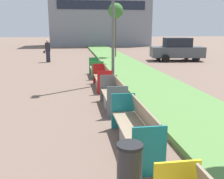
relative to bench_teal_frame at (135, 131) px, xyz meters
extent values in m
cube|color=#568442|center=(2.26, 4.95, -0.29)|extent=(2.80, 120.00, 0.18)
cube|color=gray|center=(3.06, 36.54, 4.92)|extent=(14.83, 7.03, 10.59)
cube|color=#1E2333|center=(3.06, 32.98, 5.45)|extent=(12.46, 0.08, 1.20)
cube|color=gray|center=(-0.04, 0.00, -0.17)|extent=(0.52, 0.60, 0.42)
cube|color=gray|center=(-0.04, 0.00, 0.06)|extent=(0.58, 2.33, 0.05)
cube|color=gray|center=(0.23, 0.00, 0.32)|extent=(0.14, 2.23, 0.48)
cube|color=#197A7F|center=(-0.04, -1.18, 0.09)|extent=(0.62, 0.04, 0.94)
cube|color=#197A7F|center=(-0.04, 1.18, 0.09)|extent=(0.62, 0.04, 0.94)
cube|color=gray|center=(-0.04, 3.01, -0.17)|extent=(0.52, 0.60, 0.42)
cube|color=gray|center=(-0.04, 3.01, 0.06)|extent=(0.58, 1.87, 0.05)
cube|color=gray|center=(0.23, 3.01, 0.32)|extent=(0.14, 1.80, 0.48)
cube|color=slate|center=(-0.04, 2.05, 0.09)|extent=(0.62, 0.04, 0.94)
cube|color=slate|center=(-0.04, 3.97, 0.09)|extent=(0.62, 0.04, 0.94)
cube|color=gray|center=(-0.04, 6.05, -0.17)|extent=(0.52, 0.60, 0.42)
cube|color=gray|center=(-0.04, 6.05, 0.06)|extent=(0.58, 2.11, 0.05)
cube|color=gray|center=(0.23, 6.05, 0.32)|extent=(0.14, 2.02, 0.48)
cube|color=red|center=(-0.04, 4.98, 0.09)|extent=(0.62, 0.04, 0.94)
cube|color=red|center=(-0.04, 7.13, 0.09)|extent=(0.62, 0.04, 0.94)
cube|color=gray|center=(-0.04, 9.01, -0.17)|extent=(0.52, 0.60, 0.42)
cube|color=gray|center=(-0.04, 9.01, 0.06)|extent=(0.58, 1.92, 0.05)
cube|color=gray|center=(0.23, 9.01, 0.32)|extent=(0.14, 1.84, 0.48)
cube|color=#238C3D|center=(-0.04, 8.03, 0.09)|extent=(0.62, 0.04, 0.94)
cube|color=#238C3D|center=(-0.04, 9.99, 0.09)|extent=(0.62, 0.04, 0.94)
cylinder|color=#2D2D30|center=(-0.52, -1.79, 0.06)|extent=(0.38, 0.38, 0.88)
cylinder|color=black|center=(-0.52, -1.79, 0.53)|extent=(0.39, 0.39, 0.05)
cylinder|color=brown|center=(2.47, 17.54, 1.48)|extent=(0.10, 0.10, 3.71)
sphere|color=#38702D|center=(2.47, 17.54, 3.69)|extent=(1.28, 1.28, 1.28)
cube|color=#232633|center=(-3.17, 15.85, 0.04)|extent=(0.30, 0.22, 0.84)
cube|color=#232328|center=(-3.17, 15.85, 0.81)|extent=(0.38, 0.24, 0.68)
sphere|color=tan|center=(-3.17, 15.85, 1.26)|extent=(0.23, 0.23, 0.23)
cube|color=#232328|center=(-3.45, 15.85, 0.42)|extent=(0.12, 0.20, 0.18)
cube|color=#474C51|center=(7.17, 15.25, 0.34)|extent=(4.41, 2.35, 0.84)
cube|color=black|center=(7.17, 15.25, 1.12)|extent=(2.30, 1.83, 0.72)
cylinder|color=black|center=(8.43, 14.35, -0.08)|extent=(0.60, 0.20, 0.60)
cylinder|color=black|center=(8.43, 16.15, -0.08)|extent=(0.60, 0.20, 0.60)
cylinder|color=black|center=(5.91, 14.35, -0.08)|extent=(0.60, 0.20, 0.60)
cylinder|color=black|center=(5.91, 16.15, -0.08)|extent=(0.60, 0.20, 0.60)
camera|label=1|loc=(-1.31, -5.23, 2.18)|focal=42.00mm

